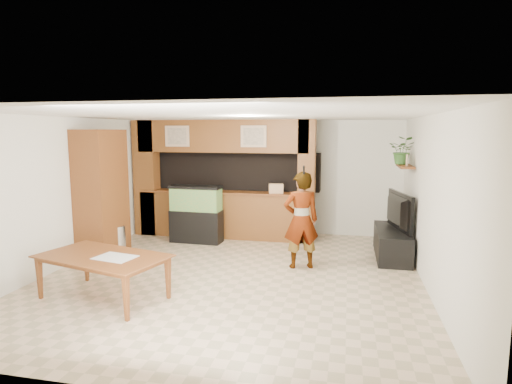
% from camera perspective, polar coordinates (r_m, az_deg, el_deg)
% --- Properties ---
extents(floor, '(6.50, 6.50, 0.00)m').
position_cam_1_polar(floor, '(7.16, -3.11, -11.10)').
color(floor, tan).
rests_on(floor, ground).
extents(ceiling, '(6.50, 6.50, 0.00)m').
position_cam_1_polar(ceiling, '(6.77, -3.28, 10.18)').
color(ceiling, white).
rests_on(ceiling, wall_back).
extents(wall_back, '(6.00, 0.00, 6.00)m').
position_cam_1_polar(wall_back, '(9.99, 1.77, 2.03)').
color(wall_back, silver).
rests_on(wall_back, floor).
extents(wall_left, '(0.00, 6.50, 6.50)m').
position_cam_1_polar(wall_left, '(8.16, -23.94, -0.02)').
color(wall_left, silver).
rests_on(wall_left, floor).
extents(wall_right, '(0.00, 6.50, 6.50)m').
position_cam_1_polar(wall_right, '(6.71, 22.35, -1.54)').
color(wall_right, silver).
rests_on(wall_right, floor).
extents(partition, '(4.20, 0.99, 2.60)m').
position_cam_1_polar(partition, '(9.61, -4.48, 1.85)').
color(partition, brown).
rests_on(partition, floor).
extents(wall_clock, '(0.05, 0.25, 0.25)m').
position_cam_1_polar(wall_clock, '(8.91, -20.20, 4.68)').
color(wall_clock, black).
rests_on(wall_clock, wall_left).
extents(wall_shelf, '(0.25, 0.90, 0.04)m').
position_cam_1_polar(wall_shelf, '(8.56, 19.26, 3.26)').
color(wall_shelf, brown).
rests_on(wall_shelf, wall_right).
extents(pantry_cabinet, '(0.60, 0.98, 2.39)m').
position_cam_1_polar(pantry_cabinet, '(8.50, -19.89, -0.24)').
color(pantry_cabinet, brown).
rests_on(pantry_cabinet, floor).
extents(trash_can, '(0.31, 0.31, 0.56)m').
position_cam_1_polar(trash_can, '(8.67, -17.99, -6.13)').
color(trash_can, '#B2B2B7').
rests_on(trash_can, floor).
extents(aquarium, '(1.10, 0.41, 1.22)m').
position_cam_1_polar(aquarium, '(9.20, -7.97, -3.01)').
color(aquarium, black).
rests_on(aquarium, floor).
extents(tv_stand, '(0.58, 1.59, 0.53)m').
position_cam_1_polar(tv_stand, '(8.51, 17.68, -6.51)').
color(tv_stand, black).
rests_on(tv_stand, floor).
extents(television, '(0.43, 1.22, 0.70)m').
position_cam_1_polar(television, '(8.38, 17.85, -2.42)').
color(television, black).
rests_on(television, tv_stand).
extents(photo_frame, '(0.06, 0.16, 0.21)m').
position_cam_1_polar(photo_frame, '(8.33, 19.47, 4.01)').
color(photo_frame, tan).
rests_on(photo_frame, wall_shelf).
extents(potted_plant, '(0.59, 0.55, 0.54)m').
position_cam_1_polar(potted_plant, '(8.74, 18.99, 5.26)').
color(potted_plant, '#2F5A24').
rests_on(potted_plant, wall_shelf).
extents(person, '(0.71, 0.59, 1.68)m').
position_cam_1_polar(person, '(7.40, 6.04, -3.75)').
color(person, tan).
rests_on(person, floor).
extents(microphone, '(0.03, 0.09, 0.15)m').
position_cam_1_polar(microphone, '(7.10, 6.40, 2.95)').
color(microphone, black).
rests_on(microphone, person).
extents(dining_table, '(1.99, 1.42, 0.63)m').
position_cam_1_polar(dining_table, '(6.48, -19.86, -10.70)').
color(dining_table, brown).
rests_on(dining_table, floor).
extents(newspaper_a, '(0.59, 0.48, 0.01)m').
position_cam_1_polar(newspaper_a, '(6.24, -18.27, -8.28)').
color(newspaper_a, silver).
rests_on(newspaper_a, dining_table).
extents(counter_box, '(0.34, 0.27, 0.20)m').
position_cam_1_polar(counter_box, '(9.17, 2.67, 0.48)').
color(counter_box, tan).
rests_on(counter_box, partition).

